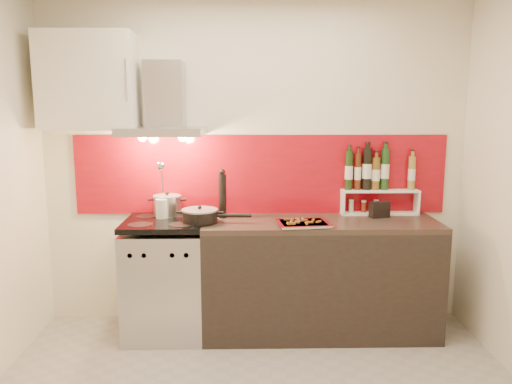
{
  "coord_description": "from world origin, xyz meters",
  "views": [
    {
      "loc": [
        -0.07,
        -2.62,
        1.76
      ],
      "look_at": [
        0.0,
        0.95,
        1.15
      ],
      "focal_mm": 35.0,
      "sensor_mm": 36.0,
      "label": 1
    }
  ],
  "objects_px": {
    "saute_pan": "(201,215)",
    "counter": "(319,277)",
    "pepper_mill": "(222,194)",
    "baking_tray": "(303,223)",
    "range_stove": "(166,279)",
    "stock_pot": "(167,205)"
  },
  "relations": [
    {
      "from": "range_stove",
      "to": "baking_tray",
      "type": "height_order",
      "value": "baking_tray"
    },
    {
      "from": "range_stove",
      "to": "saute_pan",
      "type": "distance_m",
      "value": 0.59
    },
    {
      "from": "saute_pan",
      "to": "counter",
      "type": "bearing_deg",
      "value": 3.87
    },
    {
      "from": "baking_tray",
      "to": "pepper_mill",
      "type": "bearing_deg",
      "value": 156.49
    },
    {
      "from": "saute_pan",
      "to": "pepper_mill",
      "type": "relative_size",
      "value": 1.35
    },
    {
      "from": "baking_tray",
      "to": "counter",
      "type": "bearing_deg",
      "value": 44.44
    },
    {
      "from": "counter",
      "to": "stock_pot",
      "type": "distance_m",
      "value": 1.32
    },
    {
      "from": "stock_pot",
      "to": "saute_pan",
      "type": "height_order",
      "value": "stock_pot"
    },
    {
      "from": "counter",
      "to": "baking_tray",
      "type": "height_order",
      "value": "baking_tray"
    },
    {
      "from": "range_stove",
      "to": "saute_pan",
      "type": "xyz_separation_m",
      "value": [
        0.29,
        -0.06,
        0.52
      ]
    },
    {
      "from": "range_stove",
      "to": "pepper_mill",
      "type": "bearing_deg",
      "value": 14.74
    },
    {
      "from": "pepper_mill",
      "to": "baking_tray",
      "type": "bearing_deg",
      "value": -23.51
    },
    {
      "from": "pepper_mill",
      "to": "counter",
      "type": "bearing_deg",
      "value": -8.38
    },
    {
      "from": "saute_pan",
      "to": "pepper_mill",
      "type": "xyz_separation_m",
      "value": [
        0.16,
        0.17,
        0.13
      ]
    },
    {
      "from": "saute_pan",
      "to": "baking_tray",
      "type": "bearing_deg",
      "value": -6.71
    },
    {
      "from": "baking_tray",
      "to": "range_stove",
      "type": "bearing_deg",
      "value": 172.05
    },
    {
      "from": "stock_pot",
      "to": "counter",
      "type": "bearing_deg",
      "value": -7.71
    },
    {
      "from": "range_stove",
      "to": "saute_pan",
      "type": "bearing_deg",
      "value": -11.21
    },
    {
      "from": "counter",
      "to": "saute_pan",
      "type": "xyz_separation_m",
      "value": [
        -0.91,
        -0.06,
        0.51
      ]
    },
    {
      "from": "pepper_mill",
      "to": "baking_tray",
      "type": "distance_m",
      "value": 0.68
    },
    {
      "from": "counter",
      "to": "stock_pot",
      "type": "xyz_separation_m",
      "value": [
        -1.2,
        0.16,
        0.54
      ]
    },
    {
      "from": "saute_pan",
      "to": "baking_tray",
      "type": "height_order",
      "value": "saute_pan"
    }
  ]
}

